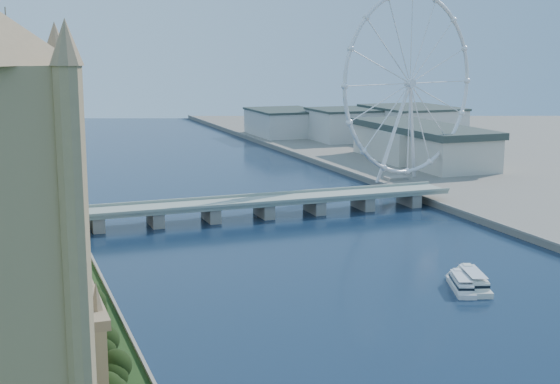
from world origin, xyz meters
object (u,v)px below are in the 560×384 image
tour_boat_far (461,290)px  london_eye (410,84)px  victoria_tower (10,252)px  tour_boat_near (473,288)px

tour_boat_far → london_eye: bearing=87.4°
victoria_tower → london_eye: london_eye is taller
london_eye → tour_boat_far: size_ratio=4.44×
tour_boat_near → tour_boat_far: size_ratio=1.13×
victoria_tower → tour_boat_near: size_ratio=3.55×
victoria_tower → london_eye: bearing=49.6°
london_eye → tour_boat_near: 231.15m
london_eye → tour_boat_near: (-85.84, -203.73, -67.52)m
london_eye → tour_boat_far: london_eye is taller
tour_boat_near → tour_boat_far: 5.99m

